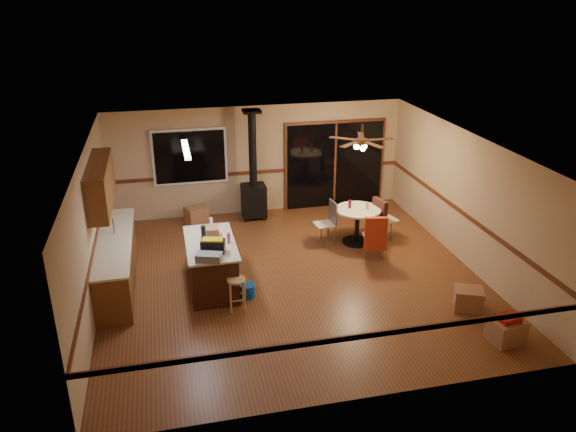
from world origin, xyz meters
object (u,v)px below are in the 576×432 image
object	(u,v)px
blue_bucket	(247,290)
dining_table	(357,220)
wood_stove	(254,189)
chair_left	(329,218)
box_corner_b	(468,299)
toolbox_grey	(209,257)
toolbox_black	(213,246)
box_corner_a	(506,330)
chair_right	(380,215)
kitchen_island	(212,264)
bar_stool	(237,294)
box_under_window	(197,215)
chair_near	(375,233)

from	to	relation	value
blue_bucket	dining_table	world-z (taller)	dining_table
wood_stove	blue_bucket	distance (m)	3.68
chair_left	box_corner_b	size ratio (longest dim) A/B	1.10
toolbox_grey	chair_left	distance (m)	3.42
toolbox_black	box_corner_b	bearing A→B (deg)	-17.71
chair_left	box_corner_a	distance (m)	4.41
toolbox_grey	chair_right	size ratio (longest dim) A/B	0.61
kitchen_island	wood_stove	xyz separation A→B (m)	(1.30, 3.05, 0.28)
kitchen_island	toolbox_grey	size ratio (longest dim) A/B	3.95
kitchen_island	chair_right	distance (m)	3.95
wood_stove	blue_bucket	world-z (taller)	wood_stove
toolbox_black	bar_stool	distance (m)	0.91
blue_bucket	chair_right	world-z (taller)	chair_right
box_corner_a	box_corner_b	xyz separation A→B (m)	(-0.09, 0.99, 0.00)
kitchen_island	toolbox_black	distance (m)	0.69
blue_bucket	chair_right	xyz separation A→B (m)	(3.18, 1.72, 0.48)
bar_stool	dining_table	world-z (taller)	dining_table
chair_left	box_corner_a	world-z (taller)	chair_left
box_under_window	box_corner_a	distance (m)	7.28
dining_table	chair_left	world-z (taller)	chair_left
blue_bucket	toolbox_grey	bearing A→B (deg)	-161.62
blue_bucket	box_corner_a	size ratio (longest dim) A/B	0.58
toolbox_grey	dining_table	bearing A→B (deg)	30.20
kitchen_island	box_under_window	distance (m)	3.11
toolbox_black	box_corner_b	size ratio (longest dim) A/B	0.87
kitchen_island	toolbox_black	world-z (taller)	toolbox_black
chair_near	box_corner_b	xyz separation A→B (m)	(0.92, -2.08, -0.41)
bar_stool	box_corner_a	distance (m)	4.39
chair_near	bar_stool	bearing A→B (deg)	-158.03
chair_left	chair_near	size ratio (longest dim) A/B	0.74
wood_stove	blue_bucket	xyz separation A→B (m)	(-0.73, -3.55, -0.61)
box_under_window	chair_left	bearing A→B (deg)	-33.54
toolbox_grey	wood_stove	bearing A→B (deg)	69.77
bar_stool	box_corner_b	bearing A→B (deg)	-12.92
toolbox_black	chair_left	size ratio (longest dim) A/B	0.79
kitchen_island	bar_stool	xyz separation A→B (m)	(0.33, -0.86, -0.16)
toolbox_grey	bar_stool	distance (m)	0.81
bar_stool	toolbox_black	bearing A→B (deg)	125.57
toolbox_grey	chair_right	bearing A→B (deg)	26.79
wood_stove	chair_left	world-z (taller)	wood_stove
toolbox_grey	box_under_window	xyz separation A→B (m)	(0.04, 3.82, -0.77)
toolbox_grey	chair_right	distance (m)	4.32
wood_stove	toolbox_grey	distance (m)	4.02
bar_stool	box_corner_a	bearing A→B (deg)	-25.34
toolbox_grey	chair_near	bearing A→B (deg)	17.27
wood_stove	toolbox_black	xyz separation A→B (m)	(-1.29, -3.46, 0.28)
kitchen_island	toolbox_grey	world-z (taller)	toolbox_grey
kitchen_island	toolbox_black	xyz separation A→B (m)	(0.01, -0.41, 0.56)
wood_stove	box_corner_b	bearing A→B (deg)	-58.79
blue_bucket	chair_left	world-z (taller)	chair_left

